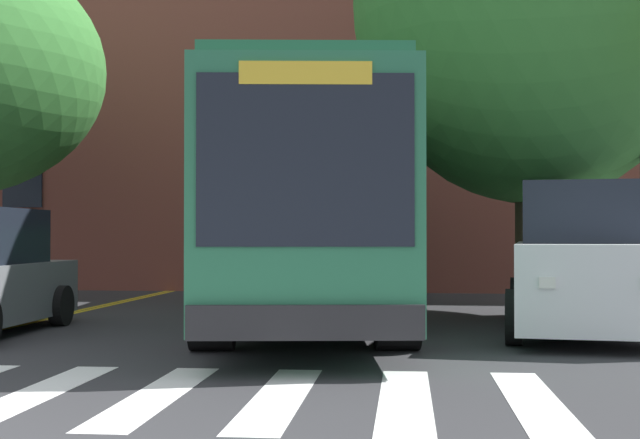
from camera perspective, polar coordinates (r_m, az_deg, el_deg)
The scene contains 7 objects.
crosswalk at distance 8.93m, azimuth -17.59°, elevation -10.51°, with size 9.72×3.50×0.01m.
lane_line_yellow_inner at distance 23.09m, azimuth -10.24°, elevation -4.63°, with size 0.12×36.00×0.01m, color gold.
lane_line_yellow_outer at distance 23.04m, azimuth -9.86°, elevation -4.64°, with size 0.12×36.00×0.01m, color gold.
city_bus at distance 15.30m, azimuth -0.99°, elevation 0.73°, with size 4.19×12.69×3.55m.
car_white_far_lane at distance 13.89m, azimuth 16.57°, elevation -2.69°, with size 2.66×5.37×2.23m.
street_tree_curbside_large at distance 17.24m, azimuth 13.30°, elevation 13.31°, with size 9.17×9.19×9.43m.
building_facade at distance 27.20m, azimuth -5.56°, elevation 8.23°, with size 37.41×7.15×11.65m.
Camera 1 is at (4.21, -5.05, 1.50)m, focal length 50.00 mm.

